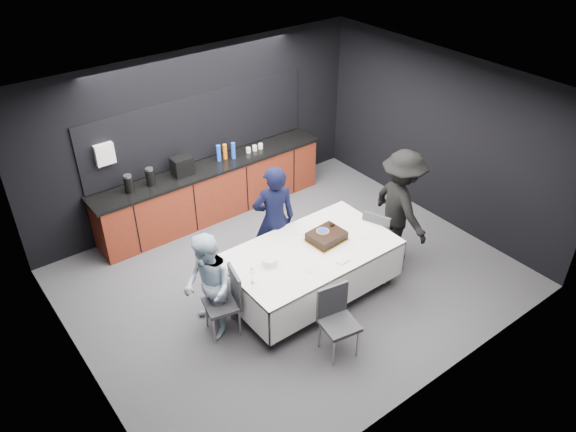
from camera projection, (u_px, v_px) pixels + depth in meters
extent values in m
plane|color=#46464C|center=(292.00, 279.00, 8.23)|extent=(6.00, 6.00, 0.00)
cube|color=white|center=(293.00, 97.00, 6.68)|extent=(6.00, 5.00, 0.04)
cube|color=black|center=(199.00, 133.00, 9.12)|extent=(6.00, 0.04, 2.80)
cube|color=black|center=(440.00, 298.00, 5.80)|extent=(6.00, 0.04, 2.80)
cube|color=black|center=(69.00, 287.00, 5.94)|extent=(0.04, 5.00, 2.80)
cube|color=black|center=(441.00, 138.00, 8.97)|extent=(0.04, 5.00, 2.80)
cube|color=#611E0F|center=(213.00, 191.00, 9.44)|extent=(4.00, 0.60, 0.90)
cube|color=black|center=(211.00, 166.00, 9.18)|extent=(4.10, 0.64, 0.04)
cube|color=black|center=(199.00, 128.00, 9.05)|extent=(4.00, 0.03, 1.10)
cube|color=white|center=(104.00, 154.00, 8.18)|extent=(0.28, 0.12, 0.32)
cylinder|color=black|center=(129.00, 184.00, 8.39)|extent=(0.14, 0.14, 0.26)
cylinder|color=black|center=(150.00, 177.00, 8.57)|extent=(0.14, 0.14, 0.26)
cube|color=black|center=(182.00, 166.00, 8.84)|extent=(0.32, 0.24, 0.30)
cylinder|color=blue|center=(219.00, 153.00, 9.23)|extent=(0.07, 0.07, 0.28)
cylinder|color=orange|center=(225.00, 152.00, 9.29)|extent=(0.07, 0.07, 0.26)
cylinder|color=blue|center=(233.00, 151.00, 9.30)|extent=(0.07, 0.07, 0.28)
cylinder|color=white|center=(248.00, 150.00, 9.53)|extent=(0.08, 0.08, 0.09)
cylinder|color=white|center=(255.00, 148.00, 9.59)|extent=(0.08, 0.08, 0.09)
cylinder|color=white|center=(260.00, 146.00, 9.65)|extent=(0.08, 0.08, 0.09)
cylinder|color=#99999E|center=(127.00, 176.00, 8.31)|extent=(0.12, 0.12, 0.03)
cylinder|color=#99999E|center=(149.00, 169.00, 8.49)|extent=(0.12, 0.12, 0.03)
cylinder|color=#99999E|center=(273.00, 324.00, 6.92)|extent=(0.06, 0.06, 0.75)
cylinder|color=#99999E|center=(229.00, 282.00, 7.59)|extent=(0.06, 0.06, 0.75)
cylinder|color=#99999E|center=(387.00, 263.00, 7.93)|extent=(0.06, 0.06, 0.75)
cylinder|color=#99999E|center=(340.00, 231.00, 8.59)|extent=(0.06, 0.06, 0.75)
cube|color=white|center=(310.00, 250.00, 7.55)|extent=(2.32, 1.32, 0.04)
cube|color=white|center=(342.00, 291.00, 7.26)|extent=(2.32, 0.02, 0.55)
cube|color=white|center=(282.00, 243.00, 8.12)|extent=(2.32, 0.02, 0.55)
cube|color=white|center=(240.00, 300.00, 7.11)|extent=(0.02, 1.32, 0.55)
cube|color=white|center=(370.00, 236.00, 8.27)|extent=(0.02, 1.32, 0.55)
cube|color=gold|center=(326.00, 240.00, 7.71)|extent=(0.54, 0.45, 0.01)
cube|color=black|center=(326.00, 236.00, 7.67)|extent=(0.50, 0.41, 0.10)
cube|color=black|center=(327.00, 233.00, 7.64)|extent=(0.50, 0.41, 0.01)
cylinder|color=orange|center=(323.00, 231.00, 7.67)|extent=(0.18, 0.18, 0.00)
cylinder|color=#183ABB|center=(323.00, 231.00, 7.66)|extent=(0.15, 0.15, 0.01)
sphere|color=black|center=(331.00, 223.00, 7.80)|extent=(0.04, 0.04, 0.04)
sphere|color=black|center=(334.00, 224.00, 7.78)|extent=(0.04, 0.04, 0.04)
sphere|color=black|center=(332.00, 225.00, 7.76)|extent=(0.04, 0.04, 0.04)
cylinder|color=white|center=(270.00, 261.00, 7.24)|extent=(0.21, 0.21, 0.10)
cylinder|color=white|center=(310.00, 268.00, 7.20)|extent=(0.20, 0.20, 0.01)
cylinder|color=white|center=(345.00, 223.00, 8.06)|extent=(0.22, 0.22, 0.01)
cylinder|color=white|center=(362.00, 235.00, 7.80)|extent=(0.20, 0.20, 0.01)
cylinder|color=white|center=(298.00, 230.00, 7.90)|extent=(0.22, 0.22, 0.01)
cube|color=white|center=(343.00, 261.00, 7.30)|extent=(0.17, 0.12, 0.02)
cylinder|color=white|center=(252.00, 283.00, 6.95)|extent=(0.06, 0.06, 0.00)
cylinder|color=white|center=(252.00, 279.00, 6.92)|extent=(0.01, 0.01, 0.12)
cylinder|color=white|center=(252.00, 272.00, 6.86)|extent=(0.05, 0.05, 0.10)
cube|color=#323238|center=(222.00, 305.00, 7.11)|extent=(0.50, 0.50, 0.05)
cube|color=#323238|center=(235.00, 285.00, 7.03)|extent=(0.13, 0.42, 0.45)
cylinder|color=#99999E|center=(206.00, 313.00, 7.30)|extent=(0.03, 0.03, 0.44)
cylinder|color=#99999E|center=(214.00, 330.00, 7.05)|extent=(0.03, 0.03, 0.44)
cylinder|color=#99999E|center=(231.00, 306.00, 7.42)|extent=(0.03, 0.03, 0.44)
cylinder|color=#99999E|center=(240.00, 323.00, 7.16)|extent=(0.03, 0.03, 0.44)
cube|color=#323238|center=(379.00, 235.00, 8.37)|extent=(0.55, 0.55, 0.05)
cube|color=#323238|center=(375.00, 228.00, 8.09)|extent=(0.20, 0.40, 0.45)
cylinder|color=#99999E|center=(392.00, 245.00, 8.55)|extent=(0.03, 0.03, 0.44)
cylinder|color=#99999E|center=(372.00, 239.00, 8.69)|extent=(0.03, 0.03, 0.44)
cylinder|color=#99999E|center=(384.00, 257.00, 8.30)|extent=(0.03, 0.03, 0.44)
cylinder|color=#99999E|center=(363.00, 250.00, 8.45)|extent=(0.03, 0.03, 0.44)
cube|color=#323238|center=(339.00, 325.00, 6.81)|extent=(0.49, 0.49, 0.05)
cube|color=#323238|center=(332.00, 300.00, 6.81)|extent=(0.42, 0.11, 0.45)
cylinder|color=#99999E|center=(334.00, 352.00, 6.74)|extent=(0.03, 0.03, 0.44)
cylinder|color=#99999E|center=(357.00, 343.00, 6.87)|extent=(0.03, 0.03, 0.44)
cylinder|color=#99999E|center=(320.00, 334.00, 7.00)|extent=(0.03, 0.03, 0.44)
cylinder|color=#99999E|center=(343.00, 325.00, 7.13)|extent=(0.03, 0.03, 0.44)
imported|color=black|center=(274.00, 220.00, 7.99)|extent=(0.73, 0.60, 1.71)
imported|color=silver|center=(208.00, 287.00, 6.95)|extent=(0.67, 0.80, 1.48)
imported|color=black|center=(401.00, 206.00, 8.24)|extent=(0.87, 1.25, 1.77)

